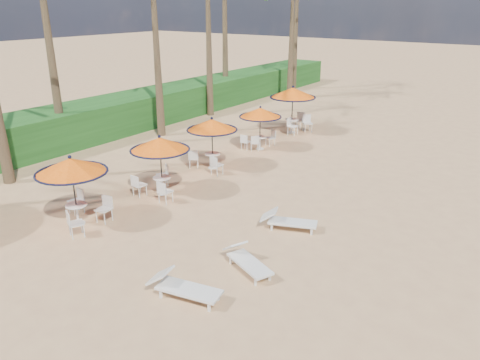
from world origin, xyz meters
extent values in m
plane|color=tan|center=(0.00, 0.00, 0.00)|extent=(160.00, 160.00, 0.00)
cube|color=#194716|center=(-13.50, 11.00, 0.90)|extent=(3.00, 40.00, 1.80)
cylinder|color=black|center=(-5.38, 0.13, 1.12)|extent=(0.05, 0.05, 2.24)
cone|color=orange|center=(-5.38, 0.13, 1.99)|extent=(2.24, 2.24, 0.49)
torus|color=black|center=(-5.38, 0.13, 1.77)|extent=(2.24, 2.24, 0.07)
sphere|color=black|center=(-5.38, 0.13, 2.28)|extent=(0.12, 0.12, 0.12)
cylinder|color=silver|center=(-5.38, 0.13, 0.66)|extent=(0.68, 0.68, 0.04)
cylinder|color=silver|center=(-5.38, 0.13, 0.34)|extent=(0.08, 0.08, 0.68)
cylinder|color=black|center=(-4.93, 3.55, 1.09)|extent=(0.05, 0.05, 2.19)
cone|color=orange|center=(-4.93, 3.55, 1.95)|extent=(2.19, 2.19, 0.48)
torus|color=black|center=(-4.93, 3.55, 1.73)|extent=(2.19, 2.19, 0.07)
sphere|color=black|center=(-4.93, 3.55, 2.22)|extent=(0.11, 0.11, 0.11)
cylinder|color=silver|center=(-4.93, 3.55, 0.65)|extent=(0.67, 0.67, 0.04)
cylinder|color=silver|center=(-4.93, 3.55, 0.33)|extent=(0.08, 0.08, 0.67)
cylinder|color=black|center=(-5.22, 6.93, 1.08)|extent=(0.05, 0.05, 2.16)
cone|color=orange|center=(-5.22, 6.93, 1.93)|extent=(2.16, 2.16, 0.47)
torus|color=black|center=(-5.22, 6.93, 1.71)|extent=(2.16, 2.16, 0.07)
sphere|color=black|center=(-5.22, 6.93, 2.20)|extent=(0.11, 0.11, 0.11)
cylinder|color=silver|center=(-5.22, 6.93, 0.64)|extent=(0.66, 0.66, 0.04)
cylinder|color=silver|center=(-5.22, 6.93, 0.33)|extent=(0.08, 0.08, 0.66)
cylinder|color=black|center=(-5.08, 10.43, 1.02)|extent=(0.04, 0.04, 2.04)
cone|color=orange|center=(-5.08, 10.43, 1.82)|extent=(2.04, 2.04, 0.44)
torus|color=black|center=(-5.08, 10.43, 1.61)|extent=(2.04, 2.04, 0.06)
sphere|color=black|center=(-5.08, 10.43, 2.08)|extent=(0.11, 0.11, 0.11)
cylinder|color=silver|center=(-5.08, 10.43, 0.60)|extent=(0.62, 0.62, 0.04)
cylinder|color=silver|center=(-5.08, 10.43, 0.31)|extent=(0.07, 0.07, 0.62)
cylinder|color=black|center=(-5.35, 14.03, 1.23)|extent=(0.05, 0.05, 2.47)
cone|color=orange|center=(-5.35, 14.03, 2.20)|extent=(2.47, 2.47, 0.54)
torus|color=black|center=(-5.35, 14.03, 1.95)|extent=(2.47, 2.47, 0.08)
sphere|color=black|center=(-5.35, 14.03, 2.51)|extent=(0.13, 0.13, 0.13)
cylinder|color=silver|center=(-5.35, 14.03, 0.73)|extent=(0.75, 0.75, 0.04)
cylinder|color=silver|center=(-5.35, 14.03, 0.38)|extent=(0.09, 0.09, 0.75)
cube|color=silver|center=(0.28, -0.90, 0.26)|extent=(1.68, 0.90, 0.07)
cube|color=silver|center=(-0.50, -1.07, 0.47)|extent=(0.64, 0.68, 0.40)
cube|color=silver|center=(0.28, -0.90, 0.11)|extent=(0.06, 0.06, 0.23)
cube|color=silver|center=(0.79, 0.96, 0.25)|extent=(1.60, 1.09, 0.06)
cube|color=silver|center=(0.10, 1.25, 0.44)|extent=(0.67, 0.70, 0.37)
cube|color=silver|center=(0.79, 0.96, 0.11)|extent=(0.05, 0.05, 0.21)
cube|color=silver|center=(0.49, 3.79, 0.25)|extent=(1.61, 1.07, 0.06)
cube|color=silver|center=(-0.22, 3.51, 0.45)|extent=(0.67, 0.70, 0.38)
cube|color=silver|center=(0.49, 3.79, 0.11)|extent=(0.05, 0.05, 0.21)
cone|color=brown|center=(-12.89, 4.88, 5.26)|extent=(0.44, 0.44, 10.51)
cone|color=brown|center=(-10.81, 9.52, 4.49)|extent=(0.44, 0.44, 8.99)
cone|color=brown|center=(-11.69, 14.81, 4.31)|extent=(0.44, 0.44, 8.61)
cone|color=brown|center=(-13.48, 18.79, 5.39)|extent=(0.44, 0.44, 10.78)
cone|color=brown|center=(-10.54, 22.85, 3.80)|extent=(0.44, 0.44, 7.60)
cone|color=brown|center=(-11.98, 26.05, 4.53)|extent=(0.44, 0.44, 9.06)
camera|label=1|loc=(6.82, -7.97, 6.74)|focal=35.00mm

